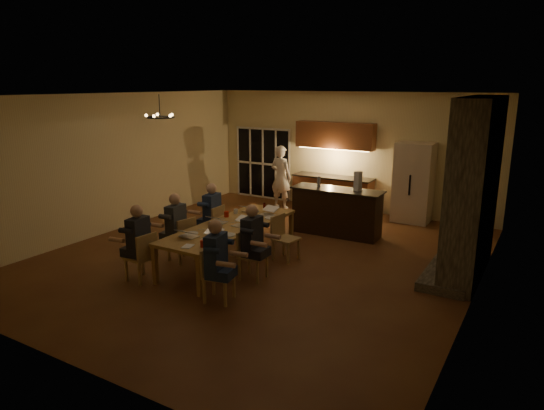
{
  "coord_description": "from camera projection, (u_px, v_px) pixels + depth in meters",
  "views": [
    {
      "loc": [
        4.88,
        -7.85,
        3.42
      ],
      "look_at": [
        0.07,
        0.3,
        1.03
      ],
      "focal_mm": 32.0,
      "sensor_mm": 36.0,
      "label": 1
    }
  ],
  "objects": [
    {
      "name": "chair_left_far",
      "position": [
        211.0,
        226.0,
        10.39
      ],
      "size": [
        0.44,
        0.44,
        0.89
      ],
      "primitive_type": null,
      "rotation": [
        0.0,
        0.0,
        -1.56
      ],
      "color": "tan",
      "rests_on": "ground"
    },
    {
      "name": "chair_left_mid",
      "position": [
        181.0,
        239.0,
        9.51
      ],
      "size": [
        0.52,
        0.52,
        0.89
      ],
      "primitive_type": null,
      "rotation": [
        0.0,
        0.0,
        -1.79
      ],
      "color": "tan",
      "rests_on": "ground"
    },
    {
      "name": "can_cola",
      "position": [
        264.0,
        205.0,
        10.61
      ],
      "size": [
        0.06,
        0.06,
        0.12
      ],
      "primitive_type": "cylinder",
      "color": "#3F0F0C",
      "rests_on": "dining_table"
    },
    {
      "name": "can_silver",
      "position": [
        211.0,
        231.0,
        8.79
      ],
      "size": [
        0.06,
        0.06,
        0.12
      ],
      "primitive_type": "cylinder",
      "color": "#B2B2B7",
      "rests_on": "dining_table"
    },
    {
      "name": "bar_bottle",
      "position": [
        319.0,
        181.0,
        11.25
      ],
      "size": [
        0.08,
        0.08,
        0.24
      ],
      "primitive_type": "cylinder",
      "color": "#99999E",
      "rests_on": "bar_island"
    },
    {
      "name": "french_doors",
      "position": [
        263.0,
        164.0,
        14.61
      ],
      "size": [
        1.86,
        0.08,
        2.1
      ],
      "primitive_type": "cube",
      "color": "black",
      "rests_on": "ground"
    },
    {
      "name": "laptop_e",
      "position": [
        251.0,
        206.0,
        10.32
      ],
      "size": [
        0.32,
        0.28,
        0.23
      ],
      "primitive_type": null,
      "rotation": [
        0.0,
        0.0,
        3.15
      ],
      "color": "silver",
      "rests_on": "dining_table"
    },
    {
      "name": "person_right_near",
      "position": [
        216.0,
        262.0,
        7.59
      ],
      "size": [
        0.7,
        0.7,
        1.38
      ],
      "primitive_type": null,
      "rotation": [
        0.0,
        0.0,
        1.76
      ],
      "color": "navy",
      "rests_on": "ground"
    },
    {
      "name": "plate_near",
      "position": [
        229.0,
        235.0,
        8.73
      ],
      "size": [
        0.25,
        0.25,
        0.02
      ],
      "primitive_type": "cylinder",
      "color": "silver",
      "rests_on": "dining_table"
    },
    {
      "name": "notepad",
      "position": [
        188.0,
        246.0,
        8.13
      ],
      "size": [
        0.21,
        0.25,
        0.01
      ],
      "primitive_type": "cube",
      "rotation": [
        0.0,
        0.0,
        0.26
      ],
      "color": "white",
      "rests_on": "dining_table"
    },
    {
      "name": "mug_back",
      "position": [
        236.0,
        211.0,
        10.17
      ],
      "size": [
        0.09,
        0.09,
        0.1
      ],
      "primitive_type": "cylinder",
      "color": "silver",
      "rests_on": "dining_table"
    },
    {
      "name": "laptop_f",
      "position": [
        268.0,
        210.0,
        10.03
      ],
      "size": [
        0.36,
        0.33,
        0.23
      ],
      "primitive_type": null,
      "rotation": [
        0.0,
        0.0,
        -0.16
      ],
      "color": "silver",
      "rests_on": "dining_table"
    },
    {
      "name": "person_left_mid",
      "position": [
        176.0,
        228.0,
        9.37
      ],
      "size": [
        0.66,
        0.66,
        1.38
      ],
      "primitive_type": null,
      "rotation": [
        0.0,
        0.0,
        -1.47
      ],
      "color": "#363B40",
      "rests_on": "ground"
    },
    {
      "name": "laptop_a",
      "position": [
        189.0,
        231.0,
        8.63
      ],
      "size": [
        0.33,
        0.3,
        0.23
      ],
      "primitive_type": null,
      "rotation": [
        0.0,
        0.0,
        3.09
      ],
      "color": "silver",
      "rests_on": "dining_table"
    },
    {
      "name": "person_right_mid",
      "position": [
        252.0,
        242.0,
        8.53
      ],
      "size": [
        0.62,
        0.62,
        1.38
      ],
      "primitive_type": null,
      "rotation": [
        0.0,
        0.0,
        1.6
      ],
      "color": "#24262E",
      "rests_on": "ground"
    },
    {
      "name": "laptop_b",
      "position": [
        211.0,
        234.0,
        8.46
      ],
      "size": [
        0.35,
        0.31,
        0.23
      ],
      "primitive_type": null,
      "rotation": [
        0.0,
        0.0,
        0.11
      ],
      "color": "silver",
      "rests_on": "dining_table"
    },
    {
      "name": "bar_island",
      "position": [
        337.0,
        212.0,
        11.13
      ],
      "size": [
        2.11,
        0.73,
        1.08
      ],
      "primitive_type": "cube",
      "rotation": [
        0.0,
        0.0,
        0.02
      ],
      "color": "black",
      "rests_on": "ground"
    },
    {
      "name": "mug_front",
      "position": [
        217.0,
        228.0,
        9.0
      ],
      "size": [
        0.07,
        0.07,
        0.1
      ],
      "primitive_type": "cylinder",
      "color": "silver",
      "rests_on": "dining_table"
    },
    {
      "name": "right_wall",
      "position": [
        484.0,
        205.0,
        7.43
      ],
      "size": [
        0.04,
        9.0,
        3.2
      ],
      "primitive_type": "cube",
      "color": "beige",
      "rests_on": "ground"
    },
    {
      "name": "dining_table",
      "position": [
        231.0,
        243.0,
        9.47
      ],
      "size": [
        1.1,
        3.28,
        0.75
      ],
      "primitive_type": "cube",
      "color": "#B58848",
      "rests_on": "ground"
    },
    {
      "name": "bar_blender",
      "position": [
        358.0,
        181.0,
        10.78
      ],
      "size": [
        0.17,
        0.17,
        0.43
      ],
      "primitive_type": "cube",
      "rotation": [
        0.0,
        0.0,
        -0.28
      ],
      "color": "silver",
      "rests_on": "bar_island"
    },
    {
      "name": "plate_far",
      "position": [
        271.0,
        218.0,
        9.84
      ],
      "size": [
        0.27,
        0.27,
        0.02
      ],
      "primitive_type": "cylinder",
      "color": "silver",
      "rests_on": "dining_table"
    },
    {
      "name": "standing_person",
      "position": [
        281.0,
        177.0,
        13.43
      ],
      "size": [
        0.68,
        0.49,
        1.76
      ],
      "primitive_type": "imported",
      "rotation": [
        0.0,
        0.0,
        3.04
      ],
      "color": "white",
      "rests_on": "ground"
    },
    {
      "name": "ceiling",
      "position": [
        261.0,
        94.0,
        9.01
      ],
      "size": [
        8.0,
        9.0,
        0.04
      ],
      "primitive_type": "cube",
      "color": "white",
      "rests_on": "back_wall"
    },
    {
      "name": "floor",
      "position": [
        262.0,
        257.0,
        9.8
      ],
      "size": [
        9.0,
        9.0,
        0.0
      ],
      "primitive_type": "plane",
      "color": "brown",
      "rests_on": "ground"
    },
    {
      "name": "chair_right_near",
      "position": [
        219.0,
        275.0,
        7.73
      ],
      "size": [
        0.53,
        0.53,
        0.89
      ],
      "primitive_type": null,
      "rotation": [
        0.0,
        0.0,
        1.79
      ],
      "color": "tan",
      "rests_on": "ground"
    },
    {
      "name": "plate_left",
      "position": [
        192.0,
        233.0,
        8.82
      ],
      "size": [
        0.24,
        0.24,
        0.02
      ],
      "primitive_type": "cylinder",
      "color": "silver",
      "rests_on": "dining_table"
    },
    {
      "name": "chair_right_far",
      "position": [
        286.0,
        238.0,
        9.55
      ],
      "size": [
        0.49,
        0.49,
        0.89
      ],
      "primitive_type": null,
      "rotation": [
        0.0,
        0.0,
        1.46
      ],
      "color": "tan",
      "rests_on": "ground"
    },
    {
      "name": "laptop_c",
      "position": [
        218.0,
        217.0,
        9.51
      ],
      "size": [
        0.34,
        0.3,
        0.23
      ],
      "primitive_type": null,
      "rotation": [
        0.0,
        0.0,
        3.2
      ],
      "color": "silver",
      "rests_on": "dining_table"
    },
    {
      "name": "chair_left_near",
      "position": [
        140.0,
        257.0,
        8.54
      ],
      "size": [
        0.48,
        0.48,
        0.89
      ],
      "primitive_type": null,
      "rotation": [
        0.0,
        0.0,
        -1.67
      ],
      "color": "tan",
      "rests_on": "ground"
    },
    {
      "name": "mug_mid",
      "position": [
        249.0,
        217.0,
        9.72
      ],
      "size": [
        0.07,
        0.07,
        0.1
      ],
      "primitive_type": "cylinder",
      "color": "silver",
      "rests_on": "dining_table"
    },
    {
      "name": "refrigerator",
      "position": [
        413.0,
        183.0,
        12.08
      ],
      "size": [
        0.9,
        0.68,
        2.0
      ],
      "primitive_type": "cube",
      "color": "beige",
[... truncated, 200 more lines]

